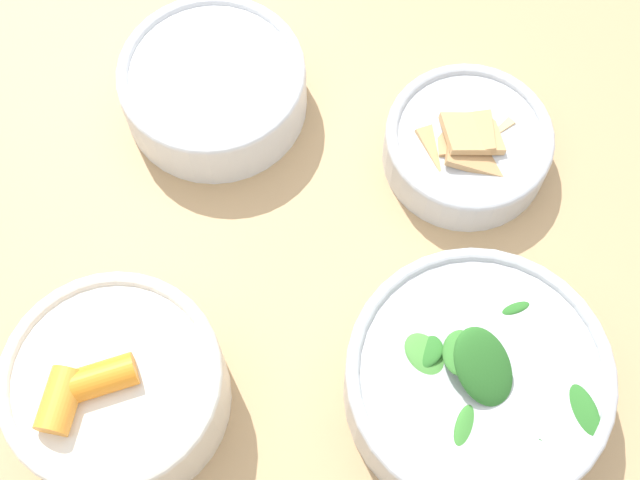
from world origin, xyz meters
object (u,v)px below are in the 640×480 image
Objects in this scene: bowl_carrots at (117,386)px; bowl_cookies at (467,144)px; bowl_greens at (476,382)px; bowl_beans_hotdog at (213,88)px.

bowl_carrots is 1.14× the size of bowl_cookies.
bowl_greens is 1.39× the size of bowl_cookies.
bowl_carrots is 0.26m from bowl_beans_hotdog.
bowl_greens reaches higher than bowl_cookies.
bowl_carrots is at bearing 138.24° from bowl_cookies.
bowl_greens reaches higher than bowl_carrots.
bowl_cookies is at bearing -41.76° from bowl_carrots.
bowl_cookies is at bearing 8.04° from bowl_greens.
bowl_carrots reaches higher than bowl_cookies.
bowl_greens is at bearing -171.96° from bowl_cookies.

